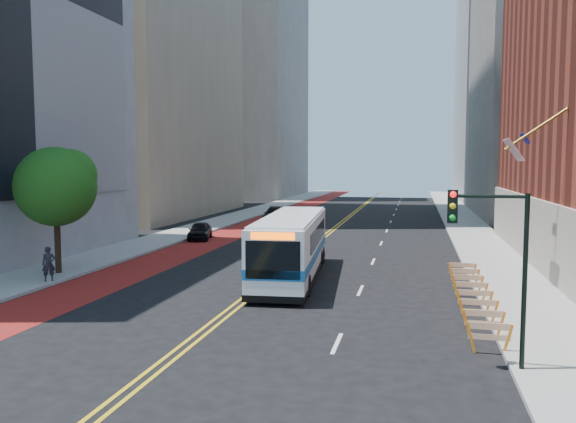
# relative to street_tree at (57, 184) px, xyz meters

# --- Properties ---
(ground) EXTENTS (160.00, 160.00, 0.00)m
(ground) POSITION_rel_street_tree_xyz_m (11.24, -6.04, -4.91)
(ground) COLOR black
(ground) RESTS_ON ground
(sidewalk_left) EXTENTS (4.00, 140.00, 0.15)m
(sidewalk_left) POSITION_rel_street_tree_xyz_m (-0.76, 23.96, -4.84)
(sidewalk_left) COLOR gray
(sidewalk_left) RESTS_ON ground
(sidewalk_right) EXTENTS (4.00, 140.00, 0.15)m
(sidewalk_right) POSITION_rel_street_tree_xyz_m (23.24, 23.96, -4.84)
(sidewalk_right) COLOR gray
(sidewalk_right) RESTS_ON ground
(bus_lane_paint) EXTENTS (3.60, 140.00, 0.01)m
(bus_lane_paint) POSITION_rel_street_tree_xyz_m (3.14, 23.96, -4.91)
(bus_lane_paint) COLOR maroon
(bus_lane_paint) RESTS_ON ground
(center_line_inner) EXTENTS (0.14, 140.00, 0.01)m
(center_line_inner) POSITION_rel_street_tree_xyz_m (11.06, 23.96, -4.91)
(center_line_inner) COLOR gold
(center_line_inner) RESTS_ON ground
(center_line_outer) EXTENTS (0.14, 140.00, 0.01)m
(center_line_outer) POSITION_rel_street_tree_xyz_m (11.42, 23.96, -4.91)
(center_line_outer) COLOR gold
(center_line_outer) RESTS_ON ground
(lane_dashes) EXTENTS (0.14, 98.20, 0.01)m
(lane_dashes) POSITION_rel_street_tree_xyz_m (16.04, 31.96, -4.90)
(lane_dashes) COLOR silver
(lane_dashes) RESTS_ON ground
(midrise_right_near) EXTENTS (18.00, 26.00, 40.00)m
(midrise_right_near) POSITION_rel_street_tree_xyz_m (34.24, 41.96, 15.09)
(midrise_right_near) COLOR slate
(midrise_right_near) RESTS_ON ground
(midrise_right_far) EXTENTS (20.00, 28.00, 55.00)m
(midrise_right_far) POSITION_rel_street_tree_xyz_m (35.24, 71.96, 22.59)
(midrise_right_far) COLOR gray
(midrise_right_far) RESTS_ON ground
(midrise_left_far) EXTENTS (20.00, 26.00, 65.00)m
(midrise_left_far) POSITION_rel_street_tree_xyz_m (-12.76, 71.96, 27.59)
(midrise_left_far) COLOR slate
(midrise_left_far) RESTS_ON ground
(construction_barriers) EXTENTS (1.42, 10.91, 1.00)m
(construction_barriers) POSITION_rel_street_tree_xyz_m (20.84, -2.62, -4.24)
(construction_barriers) COLOR orange
(construction_barriers) RESTS_ON ground
(street_tree) EXTENTS (4.20, 4.20, 6.70)m
(street_tree) POSITION_rel_street_tree_xyz_m (0.00, 0.00, 0.00)
(street_tree) COLOR black
(street_tree) RESTS_ON sidewalk_left
(traffic_signal) EXTENTS (2.21, 0.34, 5.07)m
(traffic_signal) POSITION_rel_street_tree_xyz_m (20.66, -9.55, -1.19)
(traffic_signal) COLOR black
(traffic_signal) RESTS_ON sidewalk_right
(transit_bus) EXTENTS (3.69, 12.24, 3.31)m
(transit_bus) POSITION_rel_street_tree_xyz_m (12.28, 2.03, -3.18)
(transit_bus) COLOR silver
(transit_bus) RESTS_ON ground
(car_a) EXTENTS (2.51, 4.28, 1.37)m
(car_a) POSITION_rel_street_tree_xyz_m (1.94, 15.12, -4.23)
(car_a) COLOR black
(car_a) RESTS_ON ground
(car_b) EXTENTS (2.55, 4.40, 1.37)m
(car_b) POSITION_rel_street_tree_xyz_m (8.07, 25.96, -4.23)
(car_b) COLOR black
(car_b) RESTS_ON ground
(car_c) EXTENTS (2.61, 5.23, 1.46)m
(car_c) POSITION_rel_street_tree_xyz_m (4.44, 29.14, -4.18)
(car_c) COLOR black
(car_c) RESTS_ON ground
(pedestrian) EXTENTS (0.75, 0.71, 1.72)m
(pedestrian) POSITION_rel_street_tree_xyz_m (0.84, -2.08, -3.90)
(pedestrian) COLOR black
(pedestrian) RESTS_ON sidewalk_left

